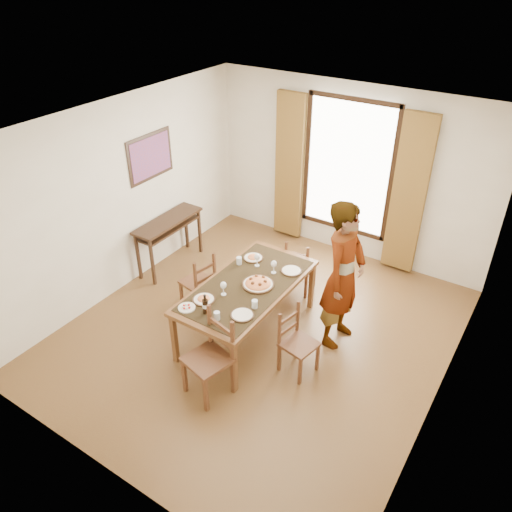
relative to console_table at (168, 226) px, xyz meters
The scene contains 22 objects.
ground 2.22m from the console_table, 16.47° to the right, with size 5.00×5.00×0.00m, color #492816.
room_shell 2.25m from the console_table, 13.10° to the right, with size 4.60×5.10×2.74m.
console_table is the anchor object (origin of this frame).
dining_table 2.02m from the console_table, 19.91° to the right, with size 0.98×1.95×0.76m.
chair_west 1.25m from the console_table, 30.15° to the right, with size 0.45×0.45×0.87m.
chair_north 2.09m from the console_table, 13.47° to the left, with size 0.41×0.41×0.85m.
chair_south 2.75m from the console_table, 39.41° to the right, with size 0.54×0.54×1.01m.
chair_east 2.92m from the console_table, 18.64° to the right, with size 0.44×0.44×0.84m.
man 2.94m from the console_table, ahead, with size 0.49×0.72×1.92m, color gray.
plate_sw 2.06m from the console_table, 36.73° to the right, with size 0.27×0.27×0.05m, color silver, non-canonical shape.
plate_se 2.51m from the console_table, 29.15° to the right, with size 0.27×0.27×0.05m, color silver, non-canonical shape.
plate_nw 1.65m from the console_table, ahead, with size 0.27×0.27×0.05m, color silver, non-canonical shape.
plate_ne 2.22m from the console_table, ahead, with size 0.27×0.27×0.05m, color silver, non-canonical shape.
pasta_platter 2.12m from the console_table, 17.28° to the right, with size 0.40×0.40×0.10m, color #B52917, non-canonical shape.
caprese_plate 2.15m from the console_table, 42.75° to the right, with size 0.20×0.20×0.04m, color silver, non-canonical shape.
wine_glass_a 2.05m from the console_table, 29.67° to the right, with size 0.08×0.08×0.18m, color white, non-canonical shape.
wine_glass_b 2.07m from the console_table, ahead, with size 0.08×0.08×0.18m, color white, non-canonical shape.
wine_glass_c 1.80m from the console_table, ahead, with size 0.08×0.08×0.18m, color white, non-canonical shape.
tumbler_a 2.45m from the console_table, 24.62° to the right, with size 0.07×0.07×0.10m, color silver.
tumbler_b 1.60m from the console_table, 13.06° to the right, with size 0.07×0.07×0.10m, color silver.
tumbler_c 2.45m from the console_table, 35.65° to the right, with size 0.07×0.07×0.10m, color silver.
wine_bottle 2.30m from the console_table, 37.77° to the right, with size 0.07×0.07×0.25m, color black, non-canonical shape.
Camera 1 is at (2.69, -4.22, 4.32)m, focal length 35.00 mm.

